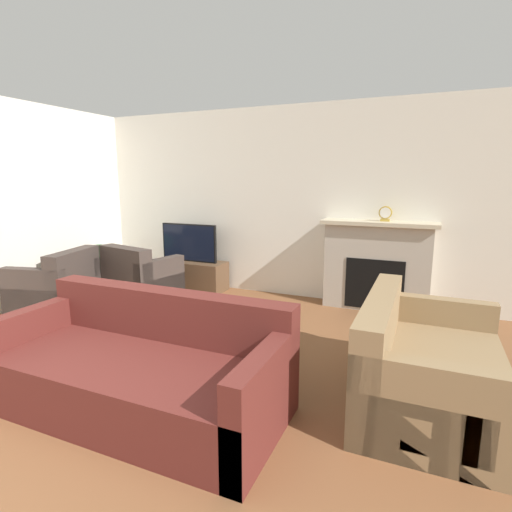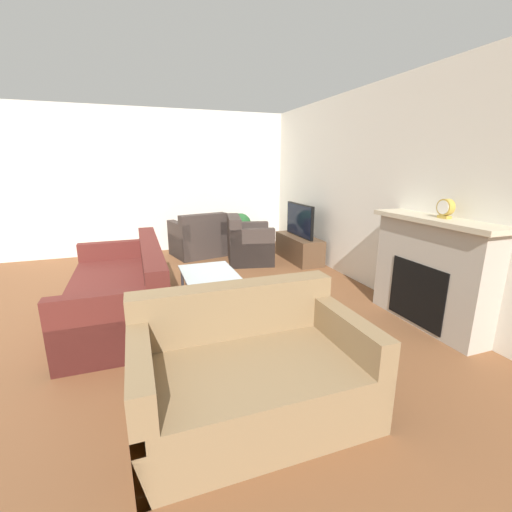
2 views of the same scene
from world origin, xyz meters
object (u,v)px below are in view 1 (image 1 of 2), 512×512
couch_loveseat (425,370)px  armchair_by_window (57,290)px  coffee_table (217,318)px  couch_sectional (141,371)px  armchair_accent (141,282)px  potted_plant (100,263)px  tv (189,243)px  mantel_clock (385,213)px

couch_loveseat → armchair_by_window: bearing=84.2°
armchair_by_window → coffee_table: size_ratio=1.13×
couch_sectional → armchair_accent: size_ratio=2.26×
couch_sectional → potted_plant: (-2.53, 2.18, 0.18)m
tv → couch_sectional: size_ratio=0.42×
couch_loveseat → coffee_table: size_ratio=1.68×
couch_sectional → mantel_clock: 3.53m
couch_sectional → coffee_table: couch_sectional is taller
armchair_accent → coffee_table: 2.07m
armchair_by_window → mantel_clock: size_ratio=5.42×
couch_sectional → coffee_table: bearing=83.5°
couch_sectional → couch_loveseat: (1.95, 0.86, 0.00)m
coffee_table → potted_plant: size_ratio=1.23×
tv → mantel_clock: bearing=2.8°
tv → couch_loveseat: (3.41, -2.09, -0.44)m
tv → armchair_accent: 1.02m
tv → coffee_table: size_ratio=1.01×
couch_sectional → armchair_accent: bearing=129.1°
couch_loveseat → armchair_accent: size_ratio=1.58×
tv → potted_plant: 1.35m
couch_loveseat → mantel_clock: 2.50m
armchair_accent → potted_plant: (-0.87, 0.14, 0.16)m
couch_loveseat → armchair_accent: (-3.62, 1.19, 0.02)m
couch_loveseat → potted_plant: (-4.49, 1.32, 0.18)m
armchair_accent → potted_plant: 0.90m
potted_plant → armchair_by_window: bearing=-81.1°
couch_sectional → tv: bearing=116.3°
couch_loveseat → potted_plant: couch_loveseat is taller
mantel_clock → tv: bearing=-177.2°
armchair_accent → tv: bearing=-90.4°
coffee_table → potted_plant: 2.90m
tv → armchair_accent: bearing=-102.6°
coffee_table → mantel_clock: size_ratio=4.80×
armchair_accent → coffee_table: bearing=161.3°
couch_sectional → armchair_accent: 2.64m
couch_loveseat → coffee_table: bearing=86.1°
mantel_clock → coffee_table: bearing=-121.3°
couch_loveseat → couch_sectional: bearing=113.7°
armchair_accent → coffee_table: (1.77, -1.06, 0.09)m
tv → armchair_accent: tv is taller
coffee_table → potted_plant: bearing=155.6°
armchair_accent → mantel_clock: (3.05, 1.04, 0.96)m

